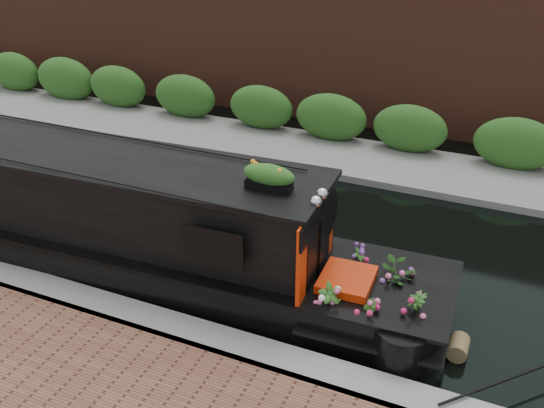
% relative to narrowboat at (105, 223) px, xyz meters
% --- Properties ---
extents(ground, '(80.00, 80.00, 0.00)m').
position_rel_narrowboat_xyz_m(ground, '(1.85, 1.95, -0.81)').
color(ground, black).
rests_on(ground, ground).
extents(near_bank_coping, '(40.00, 0.60, 0.50)m').
position_rel_narrowboat_xyz_m(near_bank_coping, '(1.85, -1.35, -0.81)').
color(near_bank_coping, gray).
rests_on(near_bank_coping, ground).
extents(far_bank_path, '(40.00, 2.40, 0.34)m').
position_rel_narrowboat_xyz_m(far_bank_path, '(1.85, 6.15, -0.81)').
color(far_bank_path, slate).
rests_on(far_bank_path, ground).
extents(far_hedge, '(40.00, 1.10, 2.80)m').
position_rel_narrowboat_xyz_m(far_hedge, '(1.85, 7.05, -0.81)').
color(far_hedge, '#27541C').
rests_on(far_hedge, ground).
extents(far_brick_wall, '(40.00, 1.00, 8.00)m').
position_rel_narrowboat_xyz_m(far_brick_wall, '(1.85, 9.15, -0.81)').
color(far_brick_wall, '#53291C').
rests_on(far_brick_wall, ground).
extents(narrowboat, '(11.69, 2.57, 2.73)m').
position_rel_narrowboat_xyz_m(narrowboat, '(0.00, 0.00, 0.00)').
color(narrowboat, black).
rests_on(narrowboat, ground).
extents(rope_fender, '(0.29, 0.40, 0.29)m').
position_rel_narrowboat_xyz_m(rope_fender, '(6.23, -0.00, -0.66)').
color(rope_fender, brown).
rests_on(rope_fender, ground).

